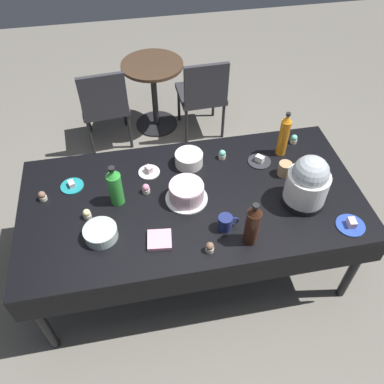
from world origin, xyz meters
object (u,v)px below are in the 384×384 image
at_px(soda_bottle_cola, 253,225).
at_px(dessert_plate_cobalt, 351,225).
at_px(potluck_table, 192,204).
at_px(dessert_plate_teal, 72,185).
at_px(coffee_mug_navy, 226,223).
at_px(cupcake_lemon, 210,247).
at_px(cupcake_rose, 42,196).
at_px(cupcake_mint, 146,189).
at_px(maroon_chair_left, 104,103).
at_px(slow_cooker, 308,183).
at_px(glass_salad_bowl, 101,233).
at_px(dessert_plate_charcoal, 259,161).
at_px(ceramic_snack_bowl, 189,159).
at_px(cupcake_berry, 87,214).
at_px(cupcake_vanilla, 222,154).
at_px(cupcake_cocoa, 294,139).
at_px(dessert_plate_white, 149,171).
at_px(soda_bottle_lime_soda, 115,186).
at_px(round_cafe_table, 154,84).
at_px(soda_bottle_orange_juice, 284,135).
at_px(maroon_chair_right, 203,92).
at_px(frosted_layer_cake, 186,193).
at_px(coffee_mug_tan, 285,169).

bearing_deg(soda_bottle_cola, dessert_plate_cobalt, -1.11).
distance_m(potluck_table, dessert_plate_cobalt, 0.99).
bearing_deg(dessert_plate_teal, coffee_mug_navy, -29.87).
bearing_deg(soda_bottle_cola, potluck_table, 124.45).
bearing_deg(cupcake_lemon, coffee_mug_navy, 48.41).
distance_m(cupcake_rose, cupcake_mint, 0.66).
bearing_deg(soda_bottle_cola, maroon_chair_left, 112.57).
bearing_deg(cupcake_mint, slow_cooker, -15.15).
height_order(glass_salad_bowl, cupcake_mint, glass_salad_bowl).
relative_size(dessert_plate_charcoal, cupcake_rose, 2.40).
relative_size(ceramic_snack_bowl, cupcake_berry, 2.86).
xyz_separation_m(cupcake_vanilla, coffee_mug_navy, (-0.13, -0.61, 0.02)).
relative_size(slow_cooker, cupcake_cocoa, 5.32).
bearing_deg(dessert_plate_cobalt, dessert_plate_white, 149.01).
distance_m(cupcake_mint, soda_bottle_lime_soda, 0.22).
relative_size(dessert_plate_charcoal, round_cafe_table, 0.22).
distance_m(cupcake_cocoa, soda_bottle_lime_soda, 1.36).
relative_size(dessert_plate_teal, cupcake_mint, 2.24).
bearing_deg(cupcake_vanilla, dessert_plate_teal, -175.07).
distance_m(soda_bottle_orange_juice, coffee_mug_navy, 0.81).
bearing_deg(cupcake_berry, maroon_chair_right, 56.51).
distance_m(glass_salad_bowl, soda_bottle_orange_juice, 1.39).
relative_size(frosted_layer_cake, round_cafe_table, 0.38).
bearing_deg(cupcake_rose, dessert_plate_white, 9.84).
xyz_separation_m(soda_bottle_lime_soda, maroon_chair_right, (0.87, 1.51, -0.39)).
bearing_deg(glass_salad_bowl, soda_bottle_orange_juice, 21.77).
distance_m(soda_bottle_lime_soda, round_cafe_table, 1.83).
xyz_separation_m(cupcake_berry, cupcake_mint, (0.38, 0.15, 0.00)).
bearing_deg(soda_bottle_lime_soda, cupcake_rose, 167.62).
bearing_deg(cupcake_vanilla, dessert_plate_charcoal, -19.88).
height_order(cupcake_vanilla, soda_bottle_orange_juice, soda_bottle_orange_juice).
xyz_separation_m(potluck_table, glass_salad_bowl, (-0.58, -0.21, 0.10)).
bearing_deg(coffee_mug_tan, maroon_chair_left, 129.25).
distance_m(ceramic_snack_bowl, dessert_plate_teal, 0.80).
relative_size(dessert_plate_white, soda_bottle_orange_juice, 0.42).
bearing_deg(dessert_plate_white, soda_bottle_lime_soda, -135.21).
bearing_deg(round_cafe_table, cupcake_cocoa, -57.48).
bearing_deg(maroon_chair_right, maroon_chair_left, 179.99).
height_order(ceramic_snack_bowl, dessert_plate_white, ceramic_snack_bowl).
height_order(cupcake_mint, round_cafe_table, cupcake_mint).
bearing_deg(coffee_mug_navy, cupcake_mint, 138.74).
bearing_deg(cupcake_rose, cupcake_lemon, -31.25).
relative_size(glass_salad_bowl, cupcake_berry, 2.95).
relative_size(cupcake_lemon, maroon_chair_left, 0.08).
bearing_deg(round_cafe_table, maroon_chair_left, -155.51).
distance_m(slow_cooker, dessert_plate_white, 1.04).
bearing_deg(cupcake_lemon, cupcake_vanilla, 71.17).
relative_size(ceramic_snack_bowl, dessert_plate_teal, 1.28).
bearing_deg(frosted_layer_cake, potluck_table, 13.56).
bearing_deg(potluck_table, dessert_plate_cobalt, -24.40).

